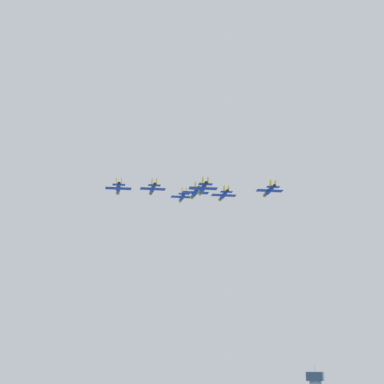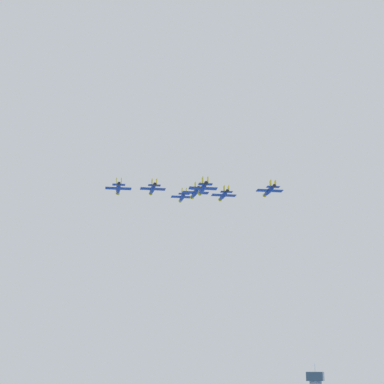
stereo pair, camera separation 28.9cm
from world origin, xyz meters
TOP-DOWN VIEW (x-y plane):
  - jet_lead at (19.19, 6.69)m, footprint 13.81×9.19m
  - jet_left_wingman at (38.76, 1.39)m, footprint 14.14×9.46m
  - jet_right_wingman at (27.56, 25.15)m, footprint 13.98×9.34m
  - jet_left_outer at (58.33, -3.90)m, footprint 13.66×9.07m
  - jet_right_outer at (35.94, 43.61)m, footprint 14.33×9.53m
  - jet_slot_rear at (47.13, 19.85)m, footprint 13.99×9.35m
  - jet_trailing at (61.11, 26.44)m, footprint 14.27×9.47m

SIDE VIEW (x-z plane):
  - jet_trailing at x=61.11m, z-range 83.84..87.02m
  - jet_slot_rear at x=47.13m, z-range 86.44..89.58m
  - jet_left_outer at x=58.33m, z-range 86.88..89.93m
  - jet_right_outer at x=35.94m, z-range 88.20..91.40m
  - jet_right_wingman at x=27.56m, z-range 89.97..93.12m
  - jet_left_wingman at x=38.76m, z-range 91.29..94.47m
  - jet_lead at x=19.19m, z-range 92.74..95.83m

